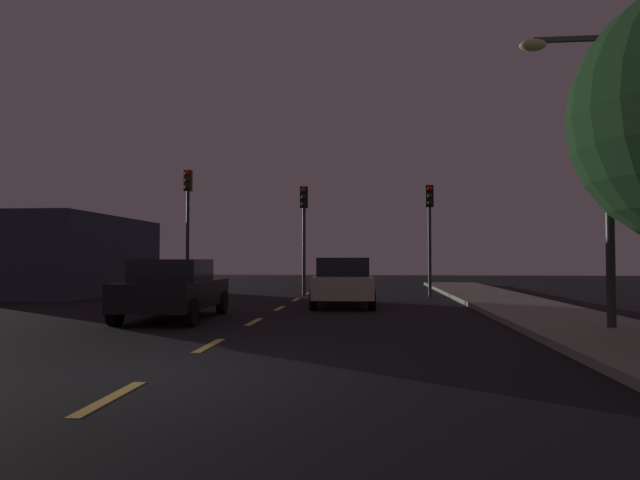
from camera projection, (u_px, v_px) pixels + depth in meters
ground_plane at (259, 319)px, 14.38m from camera, size 80.00×80.00×0.00m
sidewalk_curb_right at (560, 319)px, 13.68m from camera, size 3.00×40.00×0.15m
lane_stripe_nearest at (110, 398)px, 6.22m from camera, size 0.16×1.60×0.01m
lane_stripe_second at (209, 345)px, 10.00m from camera, size 0.16×1.60×0.01m
lane_stripe_third at (254, 322)px, 13.78m from camera, size 0.16×1.60×0.01m
lane_stripe_fourth at (280, 308)px, 17.56m from camera, size 0.16×1.60×0.01m
lane_stripe_fifth at (296, 299)px, 21.34m from camera, size 0.16×1.60×0.01m
lane_stripe_sixth at (307, 293)px, 25.12m from camera, size 0.16×1.60×0.01m
lane_stripe_seventh at (316, 289)px, 28.91m from camera, size 0.16×1.60×0.01m
traffic_signal_left at (188, 208)px, 24.01m from camera, size 0.32×0.38×5.38m
traffic_signal_center at (304, 219)px, 23.52m from camera, size 0.32×0.38×4.61m
traffic_signal_right at (430, 218)px, 23.04m from camera, size 0.32×0.38×4.60m
car_stopped_ahead at (343, 282)px, 18.52m from camera, size 2.17×4.55×1.59m
car_adjacent_lane at (174, 289)px, 14.34m from camera, size 2.14×4.26×1.54m
street_lamp_right at (593, 149)px, 11.60m from camera, size 1.87×0.36×6.27m
storefront_left at (75, 256)px, 24.59m from camera, size 4.22×8.77×3.39m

